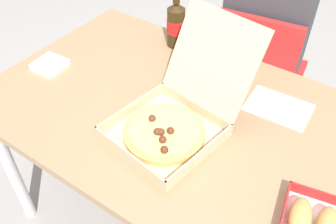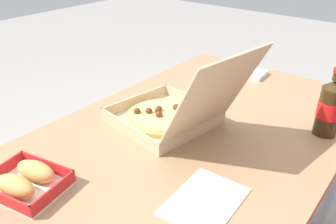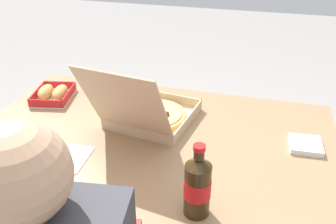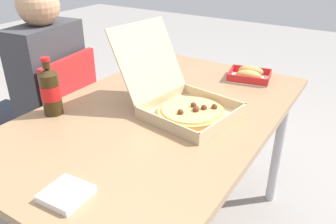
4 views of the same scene
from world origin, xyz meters
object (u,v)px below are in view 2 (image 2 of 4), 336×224
Objects in this scene: pizza_box_open at (171,113)px; bread_side_box at (26,180)px; paper_menu at (205,201)px; napkin_pile at (252,73)px; cola_bottle at (330,107)px.

bread_side_box is (0.48, -0.09, -0.02)m from pizza_box_open.
napkin_pile is at bearing -163.95° from paper_menu.
paper_menu is at bearing 50.87° from pizza_box_open.
cola_bottle is at bearing 52.51° from napkin_pile.
pizza_box_open is 0.49m from bread_side_box.
pizza_box_open is 0.58m from napkin_pile.
pizza_box_open is at bearing -131.83° from paper_menu.
paper_menu is (-0.24, 0.38, -0.02)m from bread_side_box.
bread_side_box is 1.03× the size of paper_menu.
cola_bottle is at bearing 163.03° from paper_menu.
cola_bottle reaches higher than napkin_pile.
pizza_box_open reaches higher than cola_bottle.
cola_bottle reaches higher than paper_menu.
cola_bottle is 2.04× the size of napkin_pile.
pizza_box_open is 2.15× the size of cola_bottle.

